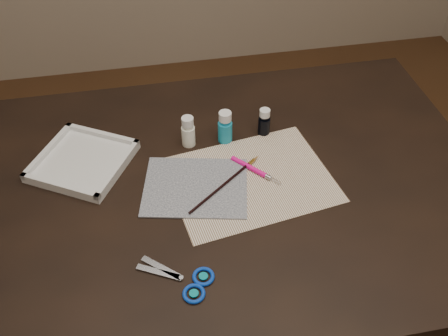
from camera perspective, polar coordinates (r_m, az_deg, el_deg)
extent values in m
cube|color=#422614|center=(1.83, 0.00, -18.54)|extent=(3.50, 3.50, 0.02)
cube|color=black|center=(1.50, 0.00, -11.76)|extent=(1.30, 0.90, 0.75)
cube|color=white|center=(1.21, 3.06, -1.32)|extent=(0.42, 0.35, 0.00)
cube|color=black|center=(1.19, -3.27, -2.16)|extent=(0.28, 0.24, 0.00)
cylinder|color=white|center=(1.28, -4.12, 4.22)|extent=(0.04, 0.04, 0.09)
cylinder|color=#1893B9|center=(1.29, 0.12, 4.74)|extent=(0.04, 0.04, 0.09)
cylinder|color=black|center=(1.32, 4.62, 5.31)|extent=(0.04, 0.04, 0.08)
cube|color=silver|center=(1.29, -15.85, 0.81)|extent=(0.29, 0.29, 0.03)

